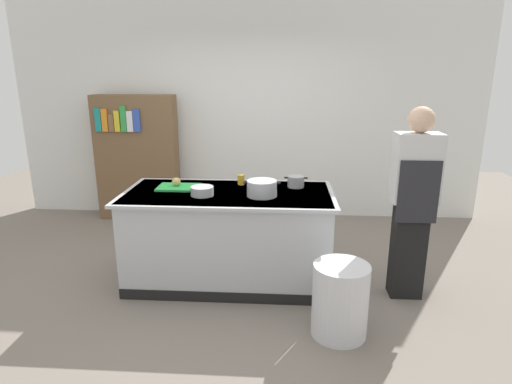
{
  "coord_description": "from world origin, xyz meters",
  "views": [
    {
      "loc": [
        0.51,
        -3.83,
        1.99
      ],
      "look_at": [
        0.25,
        0.2,
        0.85
      ],
      "focal_mm": 29.89,
      "sensor_mm": 36.0,
      "label": 1
    }
  ],
  "objects": [
    {
      "name": "ground_plane",
      "position": [
        0.0,
        0.0,
        0.0
      ],
      "size": [
        10.0,
        10.0,
        0.0
      ],
      "primitive_type": "plane",
      "color": "slate"
    },
    {
      "name": "back_wall",
      "position": [
        0.0,
        2.1,
        1.5
      ],
      "size": [
        6.4,
        0.12,
        3.0
      ],
      "primitive_type": "cube",
      "color": "white",
      "rests_on": "ground_plane"
    },
    {
      "name": "counter_island",
      "position": [
        0.0,
        -0.0,
        0.47
      ],
      "size": [
        1.98,
        0.98,
        0.9
      ],
      "color": "#B7BABF",
      "rests_on": "ground_plane"
    },
    {
      "name": "cutting_board",
      "position": [
        -0.5,
        0.11,
        0.91
      ],
      "size": [
        0.4,
        0.28,
        0.02
      ],
      "primitive_type": "cube",
      "color": "green",
      "rests_on": "counter_island"
    },
    {
      "name": "onion",
      "position": [
        -0.52,
        0.12,
        0.96
      ],
      "size": [
        0.08,
        0.08,
        0.08
      ],
      "primitive_type": "sphere",
      "color": "tan",
      "rests_on": "cutting_board"
    },
    {
      "name": "stock_pot",
      "position": [
        0.32,
        -0.1,
        0.97
      ],
      "size": [
        0.34,
        0.27,
        0.15
      ],
      "color": "#B7BABF",
      "rests_on": "counter_island"
    },
    {
      "name": "sauce_pan",
      "position": [
        0.64,
        0.23,
        0.95
      ],
      "size": [
        0.23,
        0.16,
        0.11
      ],
      "color": "#99999E",
      "rests_on": "counter_island"
    },
    {
      "name": "mixing_bowl",
      "position": [
        -0.22,
        -0.12,
        0.94
      ],
      "size": [
        0.21,
        0.21,
        0.08
      ],
      "primitive_type": "cylinder",
      "color": "#B7BABF",
      "rests_on": "counter_island"
    },
    {
      "name": "juice_cup",
      "position": [
        0.09,
        0.29,
        0.95
      ],
      "size": [
        0.07,
        0.07,
        0.1
      ],
      "primitive_type": "cylinder",
      "color": "yellow",
      "rests_on": "counter_island"
    },
    {
      "name": "trash_bin",
      "position": [
        0.97,
        -0.86,
        0.29
      ],
      "size": [
        0.43,
        0.43,
        0.59
      ],
      "primitive_type": "cylinder",
      "color": "silver",
      "rests_on": "ground_plane"
    },
    {
      "name": "person_chef",
      "position": [
        1.65,
        -0.2,
        0.91
      ],
      "size": [
        0.38,
        0.25,
        1.72
      ],
      "rotation": [
        0.0,
        0.0,
        1.72
      ],
      "color": "black",
      "rests_on": "ground_plane"
    },
    {
      "name": "bookshelf",
      "position": [
        -1.49,
        1.8,
        0.85
      ],
      "size": [
        1.1,
        0.31,
        1.7
      ],
      "color": "brown",
      "rests_on": "ground_plane"
    }
  ]
}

